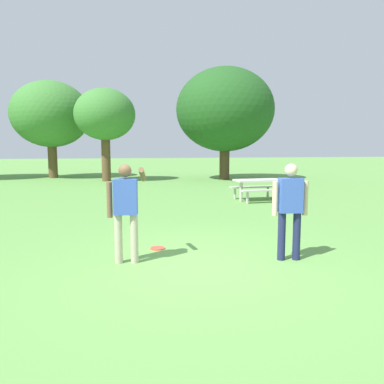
{
  "coord_description": "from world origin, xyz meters",
  "views": [
    {
      "loc": [
        -1.25,
        -5.68,
        1.92
      ],
      "look_at": [
        0.18,
        1.79,
        1.0
      ],
      "focal_mm": 35.01,
      "sensor_mm": 36.0,
      "label": 1
    }
  ],
  "objects_px": {
    "tree_broad_center": "(51,115)",
    "tree_slender_mid": "(225,110)",
    "person_thrower": "(126,206)",
    "picnic_table_near": "(258,185)",
    "frisbee": "(158,248)",
    "tree_far_right": "(105,115)",
    "person_catcher": "(290,205)"
  },
  "relations": [
    {
      "from": "person_catcher",
      "to": "tree_slender_mid",
      "type": "distance_m",
      "value": 16.16
    },
    {
      "from": "picnic_table_near",
      "to": "tree_slender_mid",
      "type": "height_order",
      "value": "tree_slender_mid"
    },
    {
      "from": "tree_far_right",
      "to": "tree_slender_mid",
      "type": "distance_m",
      "value": 6.83
    },
    {
      "from": "person_thrower",
      "to": "frisbee",
      "type": "distance_m",
      "value": 1.34
    },
    {
      "from": "frisbee",
      "to": "tree_broad_center",
      "type": "distance_m",
      "value": 18.73
    },
    {
      "from": "person_thrower",
      "to": "picnic_table_near",
      "type": "bearing_deg",
      "value": 53.53
    },
    {
      "from": "picnic_table_near",
      "to": "tree_far_right",
      "type": "bearing_deg",
      "value": 121.85
    },
    {
      "from": "person_catcher",
      "to": "picnic_table_near",
      "type": "bearing_deg",
      "value": 73.29
    },
    {
      "from": "tree_broad_center",
      "to": "tree_far_right",
      "type": "xyz_separation_m",
      "value": [
        3.35,
        -2.96,
        -0.23
      ]
    },
    {
      "from": "person_catcher",
      "to": "tree_far_right",
      "type": "height_order",
      "value": "tree_far_right"
    },
    {
      "from": "tree_broad_center",
      "to": "frisbee",
      "type": "bearing_deg",
      "value": -74.86
    },
    {
      "from": "tree_slender_mid",
      "to": "tree_broad_center",
      "type": "bearing_deg",
      "value": 162.19
    },
    {
      "from": "picnic_table_near",
      "to": "tree_broad_center",
      "type": "xyz_separation_m",
      "value": [
        -8.96,
        11.99,
        3.34
      ]
    },
    {
      "from": "frisbee",
      "to": "tree_far_right",
      "type": "bearing_deg",
      "value": 95.55
    },
    {
      "from": "person_thrower",
      "to": "tree_slender_mid",
      "type": "xyz_separation_m",
      "value": [
        5.97,
        15.16,
        3.09
      ]
    },
    {
      "from": "person_catcher",
      "to": "tree_far_right",
      "type": "distance_m",
      "value": 16.45
    },
    {
      "from": "person_catcher",
      "to": "tree_broad_center",
      "type": "bearing_deg",
      "value": 110.21
    },
    {
      "from": "person_thrower",
      "to": "picnic_table_near",
      "type": "height_order",
      "value": "person_thrower"
    },
    {
      "from": "person_thrower",
      "to": "picnic_table_near",
      "type": "xyz_separation_m",
      "value": [
        4.76,
        6.44,
        -0.4
      ]
    },
    {
      "from": "person_catcher",
      "to": "tree_broad_center",
      "type": "relative_size",
      "value": 0.28
    },
    {
      "from": "person_thrower",
      "to": "tree_far_right",
      "type": "height_order",
      "value": "tree_far_right"
    },
    {
      "from": "frisbee",
      "to": "tree_broad_center",
      "type": "relative_size",
      "value": 0.05
    },
    {
      "from": "person_catcher",
      "to": "frisbee",
      "type": "bearing_deg",
      "value": 152.62
    },
    {
      "from": "tree_broad_center",
      "to": "tree_slender_mid",
      "type": "distance_m",
      "value": 10.68
    },
    {
      "from": "person_catcher",
      "to": "tree_slender_mid",
      "type": "xyz_separation_m",
      "value": [
        3.25,
        15.52,
        3.11
      ]
    },
    {
      "from": "tree_broad_center",
      "to": "tree_slender_mid",
      "type": "bearing_deg",
      "value": -17.81
    },
    {
      "from": "tree_far_right",
      "to": "frisbee",
      "type": "bearing_deg",
      "value": -84.45
    },
    {
      "from": "frisbee",
      "to": "tree_far_right",
      "type": "relative_size",
      "value": 0.05
    },
    {
      "from": "person_thrower",
      "to": "tree_broad_center",
      "type": "xyz_separation_m",
      "value": [
        -4.2,
        18.43,
        2.94
      ]
    },
    {
      "from": "tree_broad_center",
      "to": "tree_far_right",
      "type": "relative_size",
      "value": 1.15
    },
    {
      "from": "picnic_table_near",
      "to": "frisbee",
      "type": "bearing_deg",
      "value": -126.24
    },
    {
      "from": "person_catcher",
      "to": "tree_broad_center",
      "type": "height_order",
      "value": "tree_broad_center"
    }
  ]
}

